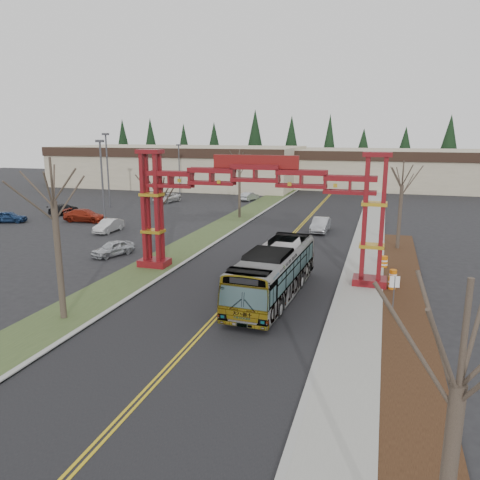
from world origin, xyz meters
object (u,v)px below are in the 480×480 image
at_px(light_pole_mid, 107,165).
at_px(barrel_south, 392,284).
at_px(parked_car_near_b, 109,226).
at_px(barrel_north, 384,262).
at_px(transit_bus, 274,272).
at_px(bare_tree_right_near, 459,387).
at_px(gateway_arch, 255,193).
at_px(bare_tree_median_far, 239,167).
at_px(street_sign, 394,288).
at_px(parked_car_near_a, 113,248).
at_px(parked_car_far_c, 64,209).
at_px(silver_sedan, 321,225).
at_px(parked_car_mid_b, 9,217).
at_px(retail_building_west, 180,166).
at_px(parked_car_far_b, 167,198).
at_px(barrel_mid, 393,276).
at_px(parked_car_mid_a, 85,216).
at_px(light_pole_far, 179,167).
at_px(bare_tree_median_mid, 160,193).
at_px(retail_building_east, 393,169).
at_px(bare_tree_right_far, 402,186).
at_px(light_pole_near, 102,178).
at_px(parked_car_far_a, 249,196).

distance_m(light_pole_mid, barrel_south, 44.78).
bearing_deg(parked_car_near_b, barrel_north, -12.00).
height_order(transit_bus, parked_car_near_b, transit_bus).
bearing_deg(bare_tree_right_near, gateway_arch, 113.53).
distance_m(bare_tree_median_far, street_sign, 32.69).
height_order(parked_car_near_a, parked_car_far_c, parked_car_far_c).
distance_m(transit_bus, silver_sedan, 20.88).
relative_size(parked_car_mid_b, parked_car_far_c, 0.89).
relative_size(retail_building_west, bare_tree_right_near, 5.96).
xyz_separation_m(parked_car_far_b, barrel_mid, (31.71, -30.26, -0.21)).
distance_m(silver_sedan, parked_car_far_b, 28.70).
xyz_separation_m(parked_car_near_a, parked_car_mid_b, (-19.60, 9.53, 0.03)).
relative_size(parked_car_mid_a, bare_tree_median_far, 0.62).
distance_m(parked_car_mid_b, barrel_south, 43.58).
bearing_deg(bare_tree_right_near, barrel_mid, 91.16).
xyz_separation_m(light_pole_far, barrel_mid, (31.99, -35.63, -4.36)).
bearing_deg(parked_car_far_b, bare_tree_median_mid, -53.56).
bearing_deg(retail_building_east, bare_tree_right_near, -90.00).
bearing_deg(gateway_arch, barrel_south, -2.80).
bearing_deg(transit_bus, parked_car_near_b, 148.55).
height_order(transit_bus, light_pole_far, light_pole_far).
height_order(transit_bus, bare_tree_right_far, bare_tree_right_far).
bearing_deg(bare_tree_median_mid, bare_tree_median_far, 90.00).
bearing_deg(parked_car_mid_b, barrel_north, -119.14).
xyz_separation_m(street_sign, barrel_mid, (0.08, 6.35, -1.23)).
xyz_separation_m(bare_tree_median_far, bare_tree_right_near, (18.00, -45.13, -0.44)).
bearing_deg(parked_car_near_b, bare_tree_right_near, -49.81).
height_order(bare_tree_right_far, street_sign, bare_tree_right_far).
bearing_deg(gateway_arch, barrel_mid, 7.29).
xyz_separation_m(transit_bus, silver_sedan, (0.17, 20.86, -0.88)).
relative_size(gateway_arch, parked_car_far_c, 4.11).
bearing_deg(bare_tree_median_far, light_pole_far, 134.59).
relative_size(gateway_arch, barrel_south, 19.30).
bearing_deg(bare_tree_median_far, parked_car_far_c, -170.16).
height_order(retail_building_east, parked_car_far_b, retail_building_east).
distance_m(parked_car_mid_b, light_pole_near, 13.58).
xyz_separation_m(bare_tree_right_far, barrel_north, (-1.10, -6.66, -5.14)).
bearing_deg(light_pole_mid, barrel_south, -34.08).
relative_size(parked_car_far_a, light_pole_near, 0.42).
bearing_deg(parked_car_mid_a, barrel_south, -117.86).
relative_size(parked_car_far_b, barrel_north, 5.04).
relative_size(retail_building_west, bare_tree_median_far, 5.60).
xyz_separation_m(light_pole_mid, barrel_mid, (36.90, -23.23, -5.34)).
distance_m(retail_building_east, barrel_south, 62.49).
relative_size(parked_car_near_b, street_sign, 1.72).
relative_size(retail_building_east, transit_bus, 3.26).
height_order(parked_car_near_a, barrel_south, parked_car_near_a).
distance_m(parked_car_near_b, light_pole_mid, 17.50).
bearing_deg(parked_car_far_a, parked_car_near_a, 100.28).
bearing_deg(gateway_arch, light_pole_far, 121.38).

